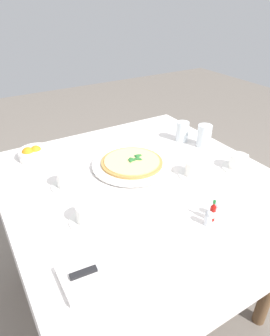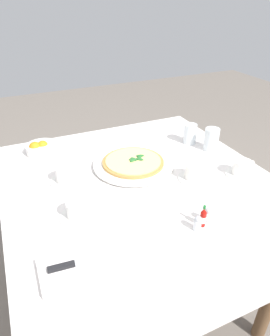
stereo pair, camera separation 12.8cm
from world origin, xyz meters
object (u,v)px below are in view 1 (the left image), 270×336
object	(u,v)px
pepper_shaker	(208,219)
coffee_cup_far_right	(67,180)
citrus_bowl	(35,154)
pizza	(132,162)
dinner_knife	(101,266)
water_glass_center_back	(204,137)
coffee_cup_near_left	(238,162)
salt_shaker	(216,210)
coffee_cup_right_edge	(88,214)
hot_sauce_bottle	(213,212)
water_glass_near_right	(182,132)
pizza_plate	(132,164)
napkin_folded	(100,270)
coffee_cup_back_corner	(194,169)

from	to	relation	value
pepper_shaker	coffee_cup_far_right	bearing A→B (deg)	125.34
citrus_bowl	pizza	bearing A→B (deg)	-40.19
dinner_knife	water_glass_center_back	bearing A→B (deg)	35.21
coffee_cup_near_left	pizza	bearing A→B (deg)	147.33
dinner_knife	salt_shaker	distance (m)	0.45
pizza	citrus_bowl	size ratio (longest dim) A/B	1.81
coffee_cup_right_edge	hot_sauce_bottle	bearing A→B (deg)	-29.92
salt_shaker	coffee_cup_near_left	bearing A→B (deg)	31.37
hot_sauce_bottle	pepper_shaker	bearing A→B (deg)	-160.35
coffee_cup_far_right	pepper_shaker	world-z (taller)	coffee_cup_far_right
hot_sauce_bottle	salt_shaker	world-z (taller)	hot_sauce_bottle
water_glass_center_back	citrus_bowl	distance (m)	0.82
coffee_cup_right_edge	citrus_bowl	bearing A→B (deg)	93.99
water_glass_near_right	citrus_bowl	world-z (taller)	water_glass_near_right
coffee_cup_near_left	salt_shaker	xyz separation A→B (m)	(-0.31, -0.19, -0.00)
pizza_plate	citrus_bowl	bearing A→B (deg)	139.77
dinner_knife	pizza	bearing A→B (deg)	56.44
coffee_cup_near_left	dinner_knife	bearing A→B (deg)	-164.72
coffee_cup_right_edge	dinner_knife	distance (m)	0.23
water_glass_near_right	water_glass_center_back	size ratio (longest dim) A/B	0.91
pizza	napkin_folded	xyz separation A→B (m)	(-0.37, -0.46, -0.01)
hot_sauce_bottle	coffee_cup_back_corner	bearing A→B (deg)	61.71
coffee_cup_far_right	coffee_cup_right_edge	bearing A→B (deg)	-92.87
citrus_bowl	dinner_knife	bearing A→B (deg)	-91.30
pizza_plate	water_glass_near_right	distance (m)	0.37
coffee_cup_near_left	napkin_folded	world-z (taller)	coffee_cup_near_left
salt_shaker	coffee_cup_back_corner	bearing A→B (deg)	66.02
pizza_plate	water_glass_near_right	world-z (taller)	water_glass_near_right
coffee_cup_far_right	water_glass_near_right	world-z (taller)	water_glass_near_right
salt_shaker	water_glass_near_right	bearing A→B (deg)	62.75
pepper_shaker	pizza_plate	bearing A→B (deg)	93.18
pizza_plate	dinner_knife	bearing A→B (deg)	-128.67
coffee_cup_right_edge	pizza	bearing A→B (deg)	37.47
pizza	coffee_cup_right_edge	xyz separation A→B (m)	(-0.31, -0.24, 0.00)
coffee_cup_near_left	water_glass_near_right	bearing A→B (deg)	95.25
water_glass_center_back	coffee_cup_near_left	bearing A→B (deg)	-94.61
water_glass_near_right	hot_sauce_bottle	xyz separation A→B (m)	(-0.31, -0.55, -0.01)
pizza	dinner_knife	world-z (taller)	pizza
hot_sauce_bottle	salt_shaker	size ratio (longest dim) A/B	1.48
coffee_cup_back_corner	napkin_folded	size ratio (longest dim) A/B	0.59
napkin_folded	hot_sauce_bottle	distance (m)	0.42
pizza	dinner_knife	xyz separation A→B (m)	(-0.37, -0.46, -0.00)
napkin_folded	coffee_cup_right_edge	bearing A→B (deg)	76.02
dinner_knife	citrus_bowl	distance (m)	0.75
water_glass_center_back	napkin_folded	bearing A→B (deg)	-150.02
coffee_cup_back_corner	coffee_cup_near_left	world-z (taller)	same
water_glass_center_back	pizza_plate	bearing A→B (deg)	178.97
coffee_cup_far_right	water_glass_center_back	xyz separation A→B (m)	(0.71, -0.01, 0.02)
water_glass_near_right	salt_shaker	xyz separation A→B (m)	(-0.28, -0.54, -0.02)
pizza_plate	coffee_cup_near_left	size ratio (longest dim) A/B	2.66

